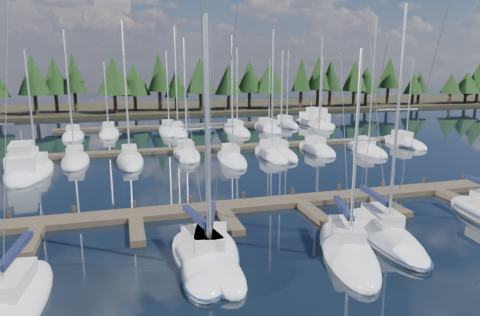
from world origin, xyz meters
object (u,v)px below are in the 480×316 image
object	(u,v)px
main_dock	(301,203)
front_sailboat_2	(206,260)
front_sailboat_3	(347,250)
front_sailboat_1	(211,258)
front_sailboat_4	(384,234)
motor_yacht_left	(24,169)
front_sailboat_0	(9,308)
motor_yacht_right	(315,122)

from	to	relation	value
main_dock	front_sailboat_2	size ratio (longest dim) A/B	3.32
front_sailboat_3	front_sailboat_1	bearing A→B (deg)	172.26
front_sailboat_3	front_sailboat_4	world-z (taller)	front_sailboat_4
front_sailboat_4	motor_yacht_left	bearing A→B (deg)	137.08
main_dock	front_sailboat_3	bearing A→B (deg)	-96.09
front_sailboat_1	front_sailboat_2	distance (m)	0.31
front_sailboat_0	front_sailboat_2	distance (m)	9.15
front_sailboat_3	motor_yacht_right	size ratio (longest dim) A/B	1.16
motor_yacht_left	front_sailboat_2	bearing A→B (deg)	-60.34
front_sailboat_1	front_sailboat_4	bearing A→B (deg)	2.43
front_sailboat_2	motor_yacht_right	size ratio (longest dim) A/B	1.30
main_dock	front_sailboat_3	world-z (taller)	front_sailboat_3
front_sailboat_0	front_sailboat_2	world-z (taller)	front_sailboat_0
front_sailboat_1	motor_yacht_left	distance (m)	26.59
front_sailboat_3	motor_yacht_right	bearing A→B (deg)	66.85
front_sailboat_3	front_sailboat_4	size ratio (longest dim) A/B	0.83
front_sailboat_0	front_sailboat_4	distance (m)	20.13
front_sailboat_4	front_sailboat_3	bearing A→B (deg)	-155.86
front_sailboat_2	motor_yacht_left	size ratio (longest dim) A/B	1.26
front_sailboat_1	front_sailboat_4	xyz separation A→B (m)	(10.78, 0.46, 0.01)
front_sailboat_4	motor_yacht_right	size ratio (longest dim) A/B	1.40
front_sailboat_3	motor_yacht_right	distance (m)	52.28
front_sailboat_0	front_sailboat_3	distance (m)	16.69
front_sailboat_1	main_dock	bearing A→B (deg)	41.54
front_sailboat_1	front_sailboat_4	size ratio (longest dim) A/B	0.94
front_sailboat_3	motor_yacht_right	world-z (taller)	front_sailboat_3
front_sailboat_0	front_sailboat_3	world-z (taller)	front_sailboat_0
front_sailboat_2	front_sailboat_3	distance (m)	7.83
front_sailboat_1	front_sailboat_4	distance (m)	10.79
motor_yacht_left	front_sailboat_1	bearing A→B (deg)	-59.70
front_sailboat_1	front_sailboat_0	bearing A→B (deg)	-165.51
motor_yacht_left	motor_yacht_right	size ratio (longest dim) A/B	1.03
front_sailboat_1	front_sailboat_4	world-z (taller)	front_sailboat_4
front_sailboat_2	front_sailboat_1	bearing A→B (deg)	19.39
front_sailboat_2	motor_yacht_left	world-z (taller)	front_sailboat_2
main_dock	front_sailboat_0	distance (m)	20.09
front_sailboat_2	motor_yacht_right	bearing A→B (deg)	59.01
main_dock	front_sailboat_1	xyz separation A→B (m)	(-8.39, -7.43, 0.07)
motor_yacht_left	front_sailboat_3	bearing A→B (deg)	-48.92
front_sailboat_3	front_sailboat_4	xyz separation A→B (m)	(3.29, 1.47, 0.01)
front_sailboat_1	motor_yacht_right	size ratio (longest dim) A/B	1.31
front_sailboat_3	motor_yacht_left	xyz separation A→B (m)	(-20.90, 23.97, 0.27)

